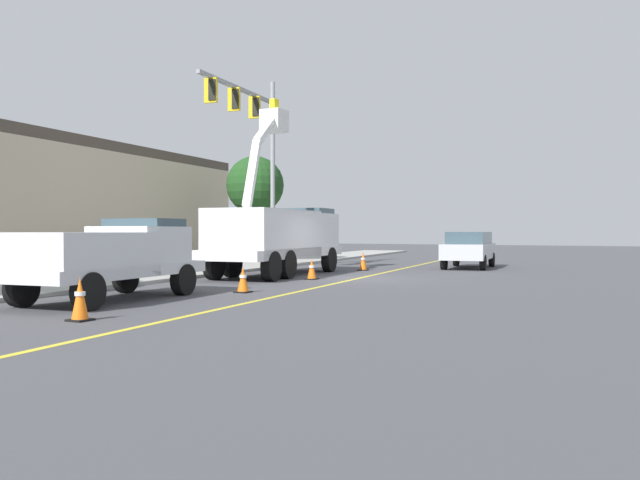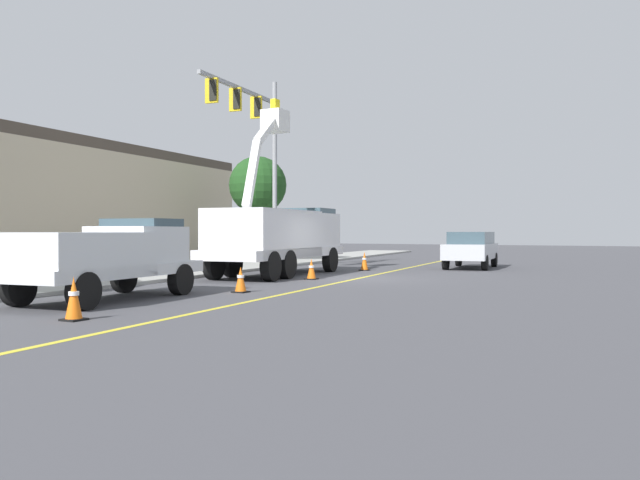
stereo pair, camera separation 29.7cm
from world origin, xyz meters
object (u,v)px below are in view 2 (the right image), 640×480
service_pickup_truck (105,256)px  traffic_cone_mid_front (241,280)px  traffic_signal_mast (255,133)px  traffic_cone_trailing (364,261)px  traffic_cone_mid_rear (311,269)px  traffic_cone_leading (74,299)px  utility_bucket_truck (279,234)px  passing_minivan (471,247)px

service_pickup_truck → traffic_cone_mid_front: bearing=-28.6°
traffic_signal_mast → traffic_cone_trailing: bearing=-76.0°
traffic_cone_mid_rear → traffic_signal_mast: 9.11m
traffic_cone_leading → traffic_cone_trailing: size_ratio=1.02×
utility_bucket_truck → service_pickup_truck: size_ratio=1.45×
service_pickup_truck → traffic_cone_mid_rear: (8.54, -1.20, -0.76)m
passing_minivan → traffic_cone_mid_rear: (-9.70, 3.19, -0.61)m
passing_minivan → service_pickup_truck: bearing=166.5°
service_pickup_truck → passing_minivan: size_ratio=1.16×
utility_bucket_truck → passing_minivan: 9.93m
traffic_cone_mid_rear → service_pickup_truck: bearing=172.0°
traffic_cone_leading → traffic_cone_mid_rear: (11.49, 1.03, -0.05)m
traffic_cone_mid_front → traffic_cone_mid_rear: traffic_cone_mid_rear is taller
passing_minivan → traffic_cone_trailing: 5.43m
traffic_cone_trailing → traffic_cone_leading: bearing=-175.0°
service_pickup_truck → traffic_signal_mast: (13.06, 4.17, 5.06)m
passing_minivan → traffic_cone_leading: bearing=174.2°
service_pickup_truck → traffic_signal_mast: 14.61m
traffic_cone_mid_rear → traffic_signal_mast: bearing=49.9°
traffic_cone_leading → traffic_cone_trailing: (17.22, 1.50, -0.01)m
passing_minivan → traffic_signal_mast: bearing=121.2°
utility_bucket_truck → passing_minivan: bearing=-33.1°
service_pickup_truck → traffic_cone_mid_rear: 8.66m
traffic_cone_mid_rear → passing_minivan: bearing=-18.2°
utility_bucket_truck → passing_minivan: utility_bucket_truck is taller
traffic_cone_mid_front → traffic_cone_mid_rear: size_ratio=0.99×
traffic_cone_mid_rear → traffic_cone_trailing: size_ratio=0.89×
passing_minivan → traffic_signal_mast: 11.28m
traffic_cone_mid_rear → traffic_signal_mast: (4.51, 5.36, 5.81)m
traffic_signal_mast → traffic_cone_mid_rear: bearing=-130.1°
service_pickup_truck → traffic_cone_leading: size_ratio=6.82×
traffic_cone_mid_front → traffic_signal_mast: (9.77, 5.96, 5.82)m
traffic_signal_mast → traffic_cone_mid_front: bearing=-148.6°
passing_minivan → traffic_cone_trailing: bearing=137.3°
passing_minivan → traffic_cone_trailing: (-3.97, 3.66, -0.56)m
utility_bucket_truck → service_pickup_truck: 10.01m
passing_minivan → traffic_cone_leading: (-21.19, 2.16, -0.56)m
service_pickup_truck → passing_minivan: bearing=-13.5°
traffic_cone_leading → utility_bucket_truck: bearing=14.2°
traffic_cone_leading → traffic_cone_mid_front: size_ratio=1.16×
utility_bucket_truck → traffic_cone_mid_rear: (-1.40, -2.23, -1.25)m
service_pickup_truck → traffic_cone_mid_front: (3.29, -1.79, -0.76)m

